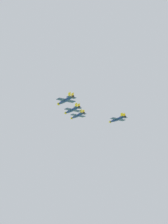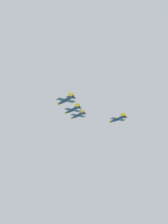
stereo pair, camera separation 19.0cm
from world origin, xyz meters
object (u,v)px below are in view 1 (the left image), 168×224
jet_lead (77,116)px  jet_left_outer (65,100)px  jet_left_wingman (72,110)px  jet_right_wingman (117,119)px

jet_lead → jet_left_outer: 52.00m
jet_left_wingman → jet_right_wingman: jet_left_wingman is taller
jet_lead → jet_right_wingman: bearing=-139.3°
jet_lead → jet_left_wingman: 26.11m
jet_right_wingman → jet_left_outer: size_ratio=1.02×
jet_right_wingman → jet_left_outer: 53.84m
jet_left_wingman → jet_lead: bearing=-41.1°
jet_lead → jet_right_wingman: size_ratio=0.98×
jet_left_wingman → jet_right_wingman: (31.76, -10.27, -0.17)m
jet_lead → jet_right_wingman: (9.84, -23.81, -4.36)m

